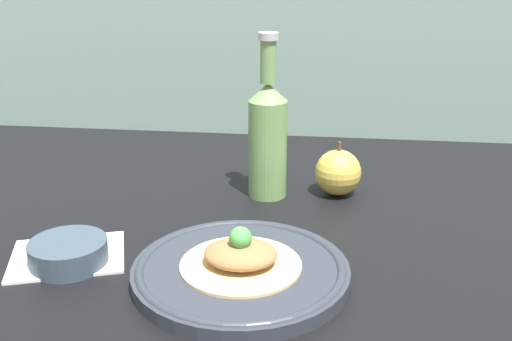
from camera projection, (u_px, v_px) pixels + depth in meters
The scene contains 7 objects.
ground_plane at pixel (242, 243), 93.19cm from camera, with size 180.00×110.00×4.00cm, color black.
plate at pixel (241, 271), 78.83cm from camera, with size 28.76×28.76×2.27cm.
plated_food at pixel (241, 256), 78.07cm from camera, with size 16.08×16.08×5.62cm.
cider_bottle at pixel (268, 135), 102.68cm from camera, with size 6.70×6.70×28.42cm.
apple at pixel (338, 172), 105.46cm from camera, with size 8.16×8.16×9.71cm.
napkin at pixel (68, 255), 84.59cm from camera, with size 18.75×16.84×0.80cm.
dipping_bowl at pixel (68, 253), 82.27cm from camera, with size 10.69×10.69×3.53cm.
Camera 1 is at (12.40, -82.62, 40.86)cm, focal length 42.00 mm.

